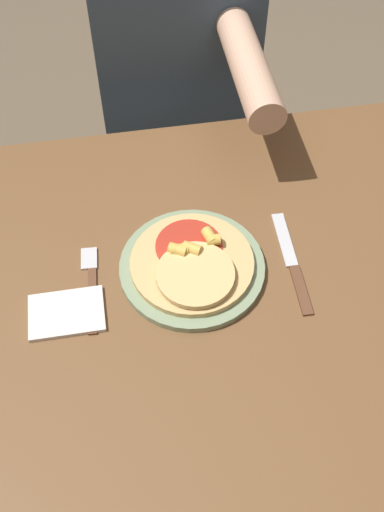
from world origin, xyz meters
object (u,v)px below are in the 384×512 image
at_px(fork, 91,283).
at_px(knife, 292,264).
at_px(pizza, 193,263).
at_px(person_diner, 176,76).
at_px(dining_table, 210,319).
at_px(plate, 192,267).

bearing_deg(fork, knife, -2.87).
distance_m(pizza, person_diner, 0.60).
relative_size(dining_table, plate, 4.75).
xyz_separation_m(knife, person_diner, (-0.11, 0.61, -0.04)).
xyz_separation_m(fork, knife, (0.35, -0.02, 0.00)).
xyz_separation_m(dining_table, plate, (-0.03, 0.04, 0.11)).
height_order(pizza, person_diner, person_diner).
relative_size(fork, person_diner, 0.15).
height_order(fork, person_diner, person_diner).
bearing_deg(knife, plate, 174.17).
bearing_deg(pizza, fork, 178.79).
height_order(dining_table, knife, knife).
distance_m(plate, pizza, 0.02).
xyz_separation_m(pizza, person_diner, (0.06, 0.60, -0.07)).
bearing_deg(pizza, person_diner, 84.21).
distance_m(plate, knife, 0.18).
xyz_separation_m(plate, fork, (-0.18, -0.00, -0.00)).
height_order(pizza, knife, pizza).
bearing_deg(fork, pizza, -1.21).
relative_size(pizza, knife, 0.97).
height_order(dining_table, plate, plate).
bearing_deg(knife, person_diner, 100.61).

